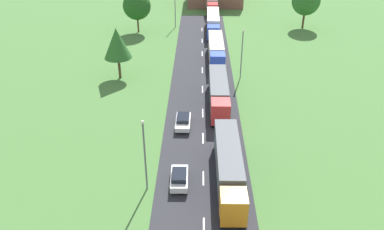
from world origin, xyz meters
TOP-DOWN VIEW (x-y plane):
  - truck_second at (2.61, 31.85)m, footprint 2.57×13.92m
  - truck_third at (2.24, 49.00)m, footprint 2.50×13.39m
  - truck_fourth at (2.43, 65.49)m, footprint 2.53×13.45m
  - truck_fifth at (2.34, 82.02)m, footprint 2.72×14.07m
  - truck_sixth at (2.46, 98.17)m, footprint 2.59×12.93m
  - car_third at (-2.51, 31.28)m, footprint 1.85×3.95m
  - car_fourth at (-2.56, 42.93)m, footprint 1.95×4.29m
  - lamppost_second at (-5.81, 30.55)m, footprint 0.36×0.36m
  - lamppost_third at (6.18, 58.41)m, footprint 0.36×0.36m
  - lamppost_fourth at (-5.88, 85.36)m, footprint 0.36×0.36m
  - tree_oak at (-13.40, 58.03)m, footprint 4.37×4.37m
  - tree_birch at (-13.64, 81.82)m, footprint 5.82×5.82m
  - tree_maple at (22.29, 85.61)m, footprint 6.07×6.07m

SIDE VIEW (x-z plane):
  - car_fourth at x=-2.56m, z-range 0.10..1.51m
  - car_third at x=-2.51m, z-range 0.09..1.62m
  - truck_third at x=2.24m, z-range 0.35..3.75m
  - truck_fourth at x=2.43m, z-range 0.35..3.88m
  - truck_fifth at x=2.34m, z-range 0.32..3.94m
  - truck_second at x=2.61m, z-range 0.34..3.94m
  - truck_sixth at x=2.46m, z-range 0.32..4.09m
  - lamppost_fourth at x=-5.88m, z-range 0.47..8.23m
  - lamppost_third at x=6.18m, z-range 0.48..8.52m
  - lamppost_second at x=-5.81m, z-range 0.48..8.62m
  - tree_birch at x=-13.64m, z-range 1.34..9.86m
  - tree_maple at x=22.29m, z-range 1.38..10.24m
  - tree_oak at x=-13.40m, z-range 1.72..10.01m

